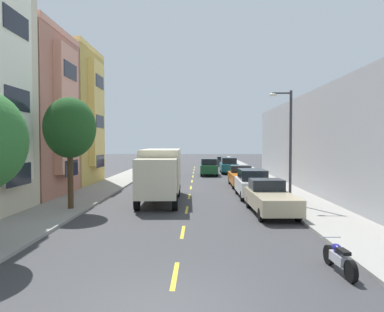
{
  "coord_description": "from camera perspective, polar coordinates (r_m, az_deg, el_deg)",
  "views": [
    {
      "loc": [
        0.68,
        -8.14,
        3.78
      ],
      "look_at": [
        -0.02,
        28.07,
        2.42
      ],
      "focal_mm": 33.88,
      "sensor_mm": 36.0,
      "label": 1
    }
  ],
  "objects": [
    {
      "name": "ground_plane",
      "position": [
        38.33,
        0.09,
        -3.51
      ],
      "size": [
        160.0,
        160.0,
        0.0
      ],
      "primitive_type": "plane",
      "color": "#38383A"
    },
    {
      "name": "sidewalk_right",
      "position": [
        36.89,
        11.15,
        -3.67
      ],
      "size": [
        3.2,
        120.0,
        0.14
      ],
      "primitive_type": "cube",
      "color": "#99968E",
      "rests_on": "ground_plane"
    },
    {
      "name": "parked_pickup_navy",
      "position": [
        39.73,
        -6.27,
        -2.13
      ],
      "size": [
        2.03,
        5.31,
        1.73
      ],
      "color": "navy",
      "rests_on": "ground_plane"
    },
    {
      "name": "townhouse_fourth_mustard",
      "position": [
        35.54,
        -23.99,
        5.37
      ],
      "size": [
        12.08,
        7.12,
        12.18
      ],
      "color": "tan",
      "rests_on": "ground_plane"
    },
    {
      "name": "parked_pickup_orange",
      "position": [
        31.59,
        7.83,
        -3.24
      ],
      "size": [
        2.0,
        5.3,
        1.73
      ],
      "color": "orange",
      "rests_on": "ground_plane"
    },
    {
      "name": "parked_pickup_champagne",
      "position": [
        19.8,
        12.23,
        -6.48
      ],
      "size": [
        2.15,
        5.36,
        1.73
      ],
      "color": "tan",
      "rests_on": "ground_plane"
    },
    {
      "name": "parked_hatchback_burgundy",
      "position": [
        49.87,
        -4.62,
        -1.34
      ],
      "size": [
        1.78,
        4.02,
        1.5
      ],
      "color": "maroon",
      "rests_on": "ground_plane"
    },
    {
      "name": "parked_wagon_charcoal",
      "position": [
        59.09,
        4.74,
        -0.75
      ],
      "size": [
        1.9,
        4.73,
        1.5
      ],
      "color": "#333338",
      "rests_on": "ground_plane"
    },
    {
      "name": "parked_suv_white",
      "position": [
        25.25,
        9.44,
        -4.23
      ],
      "size": [
        1.96,
        4.8,
        1.93
      ],
      "color": "silver",
      "rests_on": "ground_plane"
    },
    {
      "name": "parked_suv_teal",
      "position": [
        44.53,
        5.79,
        -1.46
      ],
      "size": [
        1.97,
        4.81,
        1.93
      ],
      "color": "#195B60",
      "rests_on": "ground_plane"
    },
    {
      "name": "moving_forest_sedan",
      "position": [
        41.71,
        2.65,
        -1.7
      ],
      "size": [
        1.95,
        4.8,
        1.93
      ],
      "color": "#194C28",
      "rests_on": "ground_plane"
    },
    {
      "name": "parked_sedan_sky",
      "position": [
        57.13,
        -3.89,
        -0.9
      ],
      "size": [
        1.85,
        4.52,
        1.43
      ],
      "color": "#7A9EC6",
      "rests_on": "ground_plane"
    },
    {
      "name": "sidewalk_left",
      "position": [
        37.15,
        -11.01,
        -3.62
      ],
      "size": [
        3.2,
        120.0,
        0.14
      ],
      "primitive_type": "cube",
      "color": "#99968E",
      "rests_on": "ground_plane"
    },
    {
      "name": "lane_centerline_dashes",
      "position": [
        32.87,
        -0.08,
        -4.45
      ],
      "size": [
        0.14,
        47.2,
        0.01
      ],
      "color": "yellow",
      "rests_on": "ground_plane"
    },
    {
      "name": "delivery_box_truck",
      "position": [
        23.56,
        -4.96,
        -2.44
      ],
      "size": [
        2.62,
        8.25,
        3.32
      ],
      "color": "beige",
      "rests_on": "ground_plane"
    },
    {
      "name": "apartment_block_opposite",
      "position": [
        31.01,
        25.95,
        1.85
      ],
      "size": [
        10.0,
        36.0,
        7.48
      ],
      "primitive_type": "cube",
      "color": "#A8A8AD",
      "rests_on": "ground_plane"
    },
    {
      "name": "street_lamp",
      "position": [
        22.15,
        14.87,
        2.71
      ],
      "size": [
        1.35,
        0.28,
        6.69
      ],
      "color": "#38383D",
      "rests_on": "sidewalk_right"
    },
    {
      "name": "parked_motorcycle",
      "position": [
        11.71,
        22.15,
        -14.73
      ],
      "size": [
        0.62,
        2.05,
        0.9
      ],
      "color": "black",
      "rests_on": "ground_plane"
    },
    {
      "name": "street_tree_second",
      "position": [
        20.98,
        -18.67,
        4.17
      ],
      "size": [
        2.82,
        2.82,
        6.11
      ],
      "color": "#47331E",
      "rests_on": "sidewalk_left"
    }
  ]
}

